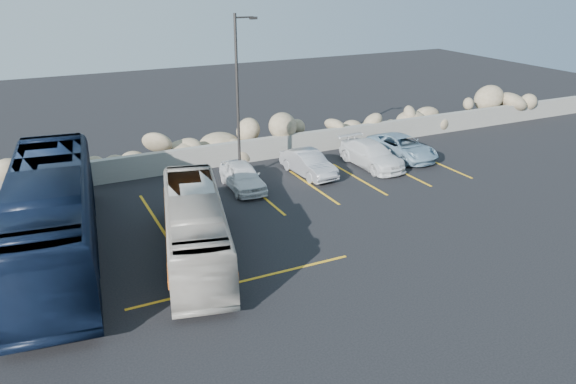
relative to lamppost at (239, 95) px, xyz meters
name	(u,v)px	position (x,y,z in m)	size (l,w,h in m)	color
ground	(274,277)	(-2.56, -9.50, -4.30)	(90.00, 90.00, 0.00)	black
seawall	(177,161)	(-2.56, 2.50, -3.70)	(60.00, 0.40, 1.20)	gray
riprap_pile	(170,142)	(-2.56, 3.70, -3.00)	(54.00, 2.80, 2.60)	#8C7C5C
parking_lines	(315,199)	(2.09, -3.93, -4.29)	(18.16, 9.36, 0.01)	gold
lamppost	(239,95)	(0.00, 0.00, 0.00)	(1.14, 0.18, 8.00)	#312E2C
vintage_bus	(195,227)	(-4.48, -6.93, -3.10)	(2.00, 8.57, 2.39)	#BBB5A9
tour_coach	(51,216)	(-9.08, -4.80, -2.61)	(2.83, 12.11, 3.37)	black
car_a	(242,176)	(-0.41, -1.22, -3.66)	(1.49, 3.71, 1.26)	white
car_b	(308,163)	(3.34, -0.89, -3.68)	(1.31, 3.76, 1.24)	#ABABB0
car_c	(372,155)	(7.02, -1.14, -3.65)	(1.81, 4.44, 1.29)	white
car_d	(402,147)	(9.36, -0.67, -3.67)	(2.07, 4.49, 1.25)	#81A0B7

